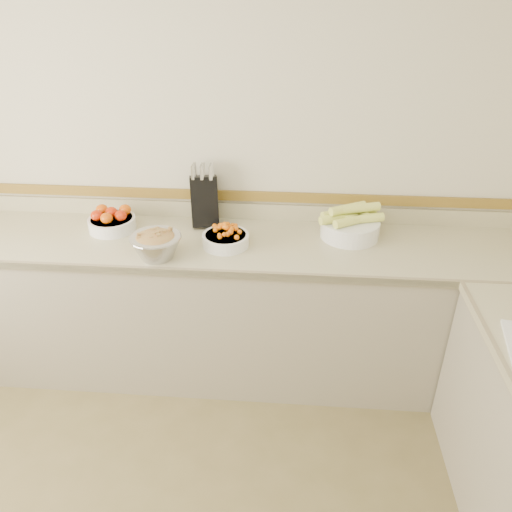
# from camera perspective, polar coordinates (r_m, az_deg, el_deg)

# --- Properties ---
(back_wall) EXTENTS (4.00, 0.00, 4.00)m
(back_wall) POSITION_cam_1_polar(r_m,az_deg,el_deg) (2.97, -5.85, 11.55)
(back_wall) COLOR beige
(back_wall) RESTS_ON ground_plane
(counter_back) EXTENTS (4.00, 0.65, 1.08)m
(counter_back) POSITION_cam_1_polar(r_m,az_deg,el_deg) (3.06, -6.08, -5.65)
(counter_back) COLOR tan
(counter_back) RESTS_ON ground_plane
(knife_block) EXTENTS (0.19, 0.22, 0.38)m
(knife_block) POSITION_cam_1_polar(r_m,az_deg,el_deg) (2.96, -5.94, 6.43)
(knife_block) COLOR black
(knife_block) RESTS_ON counter_back
(tomato_bowl) EXTENTS (0.28, 0.28, 0.13)m
(tomato_bowl) POSITION_cam_1_polar(r_m,az_deg,el_deg) (3.03, -16.16, 3.90)
(tomato_bowl) COLOR white
(tomato_bowl) RESTS_ON counter_back
(cherry_tomato_bowl) EXTENTS (0.26, 0.26, 0.14)m
(cherry_tomato_bowl) POSITION_cam_1_polar(r_m,az_deg,el_deg) (2.74, -3.50, 2.15)
(cherry_tomato_bowl) COLOR white
(cherry_tomato_bowl) RESTS_ON counter_back
(corn_bowl) EXTENTS (0.37, 0.33, 0.20)m
(corn_bowl) POSITION_cam_1_polar(r_m,az_deg,el_deg) (2.87, 10.71, 3.57)
(corn_bowl) COLOR white
(corn_bowl) RESTS_ON counter_back
(rhubarb_bowl) EXTENTS (0.27, 0.27, 0.15)m
(rhubarb_bowl) POSITION_cam_1_polar(r_m,az_deg,el_deg) (2.66, -11.35, 1.34)
(rhubarb_bowl) COLOR #B2B2BA
(rhubarb_bowl) RESTS_ON counter_back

